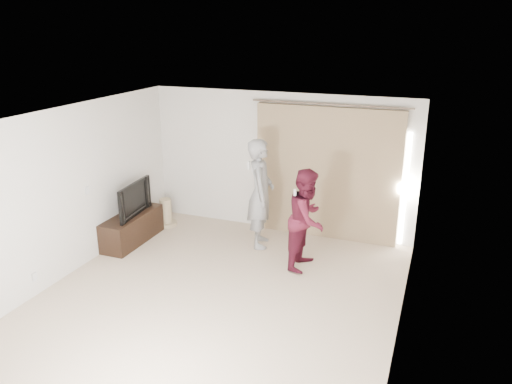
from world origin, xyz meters
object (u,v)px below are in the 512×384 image
(person_man, at_px, (261,193))
(tv, at_px, (130,199))
(tv_console, at_px, (132,228))
(person_woman, at_px, (307,219))

(person_man, bearing_deg, tv, -162.26)
(tv, height_order, person_man, person_man)
(person_man, bearing_deg, tv_console, -162.26)
(tv_console, distance_m, person_woman, 3.23)
(tv_console, xyz_separation_m, person_woman, (3.18, 0.19, 0.56))
(person_man, distance_m, person_woman, 1.11)
(person_man, relative_size, person_woman, 1.17)
(person_woman, bearing_deg, tv, -176.60)
(tv_console, xyz_separation_m, person_man, (2.20, 0.70, 0.70))
(tv_console, relative_size, person_woman, 0.83)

